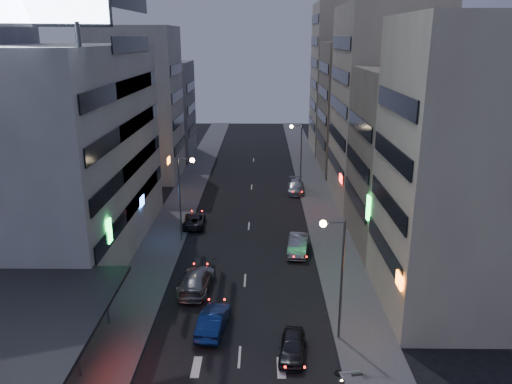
{
  "coord_description": "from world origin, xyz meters",
  "views": [
    {
      "loc": [
        1.32,
        -21.94,
        18.57
      ],
      "look_at": [
        0.82,
        19.0,
        5.86
      ],
      "focal_mm": 35.0,
      "sensor_mm": 36.0,
      "label": 1
    }
  ],
  "objects_px": {
    "road_car_silver": "(196,280)",
    "parked_car_right_mid": "(298,245)",
    "road_car_blue": "(213,321)",
    "parked_car_right_far": "(296,187)",
    "scooter_silver_b": "(360,361)",
    "parked_car_left": "(194,220)",
    "parked_car_right_near": "(292,346)"
  },
  "relations": [
    {
      "from": "road_car_silver",
      "to": "parked_car_right_mid",
      "type": "bearing_deg",
      "value": -136.11
    },
    {
      "from": "road_car_blue",
      "to": "parked_car_right_far",
      "type": "bearing_deg",
      "value": -96.25
    },
    {
      "from": "parked_car_right_mid",
      "to": "scooter_silver_b",
      "type": "distance_m",
      "value": 16.88
    },
    {
      "from": "road_car_silver",
      "to": "scooter_silver_b",
      "type": "relative_size",
      "value": 2.93
    },
    {
      "from": "parked_car_right_far",
      "to": "scooter_silver_b",
      "type": "bearing_deg",
      "value": -84.77
    },
    {
      "from": "parked_car_right_mid",
      "to": "parked_car_left",
      "type": "bearing_deg",
      "value": 154.78
    },
    {
      "from": "road_car_blue",
      "to": "road_car_silver",
      "type": "xyz_separation_m",
      "value": [
        -1.83,
        5.6,
        0.06
      ]
    },
    {
      "from": "road_car_silver",
      "to": "scooter_silver_b",
      "type": "distance_m",
      "value": 14.48
    },
    {
      "from": "road_car_blue",
      "to": "parked_car_right_near",
      "type": "bearing_deg",
      "value": 159.48
    },
    {
      "from": "parked_car_right_far",
      "to": "road_car_blue",
      "type": "relative_size",
      "value": 1.12
    },
    {
      "from": "parked_car_left",
      "to": "road_car_silver",
      "type": "relative_size",
      "value": 0.84
    },
    {
      "from": "road_car_blue",
      "to": "road_car_silver",
      "type": "height_order",
      "value": "road_car_silver"
    },
    {
      "from": "road_car_blue",
      "to": "scooter_silver_b",
      "type": "bearing_deg",
      "value": 162.31
    },
    {
      "from": "parked_car_right_far",
      "to": "road_car_silver",
      "type": "relative_size",
      "value": 0.91
    },
    {
      "from": "parked_car_right_near",
      "to": "parked_car_right_mid",
      "type": "bearing_deg",
      "value": 91.87
    },
    {
      "from": "parked_car_right_mid",
      "to": "road_car_silver",
      "type": "xyz_separation_m",
      "value": [
        -8.25,
        -6.97,
        0.02
      ]
    },
    {
      "from": "parked_car_right_near",
      "to": "road_car_silver",
      "type": "bearing_deg",
      "value": 136.81
    },
    {
      "from": "scooter_silver_b",
      "to": "parked_car_right_far",
      "type": "bearing_deg",
      "value": -7.66
    },
    {
      "from": "parked_car_right_far",
      "to": "road_car_blue",
      "type": "height_order",
      "value": "road_car_blue"
    },
    {
      "from": "parked_car_right_near",
      "to": "parked_car_right_far",
      "type": "xyz_separation_m",
      "value": [
        2.38,
        33.66,
        0.08
      ]
    },
    {
      "from": "parked_car_right_mid",
      "to": "road_car_blue",
      "type": "relative_size",
      "value": 1.05
    },
    {
      "from": "parked_car_right_near",
      "to": "parked_car_left",
      "type": "xyz_separation_m",
      "value": [
        -8.82,
        21.8,
        -0.01
      ]
    },
    {
      "from": "parked_car_right_mid",
      "to": "road_car_silver",
      "type": "relative_size",
      "value": 0.85
    },
    {
      "from": "scooter_silver_b",
      "to": "parked_car_right_near",
      "type": "bearing_deg",
      "value": 58.97
    },
    {
      "from": "road_car_silver",
      "to": "scooter_silver_b",
      "type": "xyz_separation_m",
      "value": [
        10.72,
        -9.73,
        -0.1
      ]
    },
    {
      "from": "scooter_silver_b",
      "to": "road_car_blue",
      "type": "bearing_deg",
      "value": 55.03
    },
    {
      "from": "parked_car_left",
      "to": "scooter_silver_b",
      "type": "bearing_deg",
      "value": 115.52
    },
    {
      "from": "parked_car_right_far",
      "to": "scooter_silver_b",
      "type": "height_order",
      "value": "parked_car_right_far"
    },
    {
      "from": "parked_car_right_mid",
      "to": "scooter_silver_b",
      "type": "height_order",
      "value": "parked_car_right_mid"
    },
    {
      "from": "scooter_silver_b",
      "to": "parked_car_left",
      "type": "bearing_deg",
      "value": 18.51
    },
    {
      "from": "parked_car_right_near",
      "to": "scooter_silver_b",
      "type": "height_order",
      "value": "parked_car_right_near"
    },
    {
      "from": "parked_car_right_mid",
      "to": "parked_car_right_far",
      "type": "relative_size",
      "value": 0.94
    }
  ]
}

